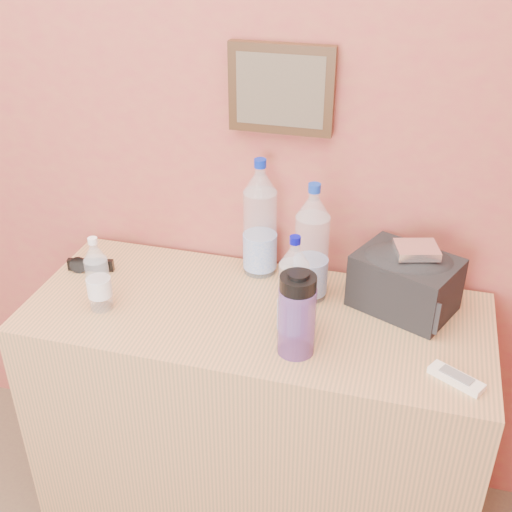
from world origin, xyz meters
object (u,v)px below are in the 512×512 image
(pet_large_c, at_px, (311,249))
(foil_packet, at_px, (417,250))
(dresser, at_px, (255,418))
(pet_large_d, at_px, (293,292))
(nalgene_bottle, at_px, (297,314))
(ac_remote, at_px, (456,379))
(pet_small, at_px, (98,278))
(sunglasses, at_px, (91,265))
(pet_large_b, at_px, (260,224))
(toiletry_bag, at_px, (405,280))

(pet_large_c, bearing_deg, foil_packet, 0.77)
(dresser, height_order, pet_large_d, pet_large_d)
(nalgene_bottle, bearing_deg, ac_remote, -2.09)
(pet_large_c, height_order, pet_small, pet_large_c)
(pet_large_d, distance_m, sunglasses, 0.71)
(dresser, bearing_deg, pet_large_b, 101.70)
(sunglasses, height_order, toiletry_bag, toiletry_bag)
(dresser, distance_m, pet_large_b, 0.62)
(ac_remote, bearing_deg, pet_large_d, -162.27)
(pet_large_d, distance_m, pet_small, 0.56)
(nalgene_bottle, distance_m, toiletry_bag, 0.38)
(pet_small, height_order, toiletry_bag, pet_small)
(pet_small, height_order, nalgene_bottle, nalgene_bottle)
(pet_large_b, height_order, nalgene_bottle, pet_large_b)
(dresser, bearing_deg, toiletry_bag, 18.63)
(pet_small, distance_m, ac_remote, 1.00)
(pet_large_b, xyz_separation_m, pet_large_c, (0.18, -0.10, -0.01))
(dresser, distance_m, toiletry_bag, 0.66)
(pet_large_d, xyz_separation_m, foil_packet, (0.30, 0.19, 0.07))
(dresser, bearing_deg, nalgene_bottle, -43.97)
(pet_large_c, distance_m, nalgene_bottle, 0.27)
(pet_small, xyz_separation_m, ac_remote, (0.99, -0.06, -0.09))
(pet_large_b, distance_m, sunglasses, 0.56)
(pet_large_b, distance_m, pet_large_d, 0.34)
(pet_large_c, relative_size, foil_packet, 3.17)
(sunglasses, bearing_deg, pet_large_c, -8.65)
(ac_remote, bearing_deg, foil_packet, 144.77)
(sunglasses, bearing_deg, foil_packet, -9.39)
(dresser, height_order, foil_packet, foil_packet)
(pet_small, height_order, foil_packet, pet_small)
(pet_large_d, distance_m, foil_packet, 0.36)
(pet_large_b, xyz_separation_m, pet_large_d, (0.17, -0.29, -0.04))
(pet_large_d, bearing_deg, pet_large_b, 120.34)
(pet_large_d, relative_size, foil_packet, 2.60)
(foil_packet, bearing_deg, ac_remote, -64.97)
(pet_large_b, bearing_deg, foil_packet, -11.36)
(pet_large_c, bearing_deg, pet_large_d, -93.13)
(pet_large_b, distance_m, nalgene_bottle, 0.42)
(ac_remote, bearing_deg, nalgene_bottle, -152.35)
(pet_large_b, relative_size, sunglasses, 2.58)
(pet_small, xyz_separation_m, foil_packet, (0.86, 0.22, 0.10))
(pet_large_d, bearing_deg, sunglasses, 167.70)
(dresser, relative_size, nalgene_bottle, 5.56)
(dresser, xyz_separation_m, toiletry_bag, (0.40, 0.14, 0.51))
(pet_large_b, xyz_separation_m, foil_packet, (0.47, -0.09, 0.03))
(pet_large_d, bearing_deg, pet_small, -176.82)
(pet_large_c, height_order, ac_remote, pet_large_c)
(ac_remote, relative_size, toiletry_bag, 0.51)
(pet_large_d, relative_size, pet_small, 1.30)
(pet_large_c, distance_m, toiletry_bag, 0.28)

